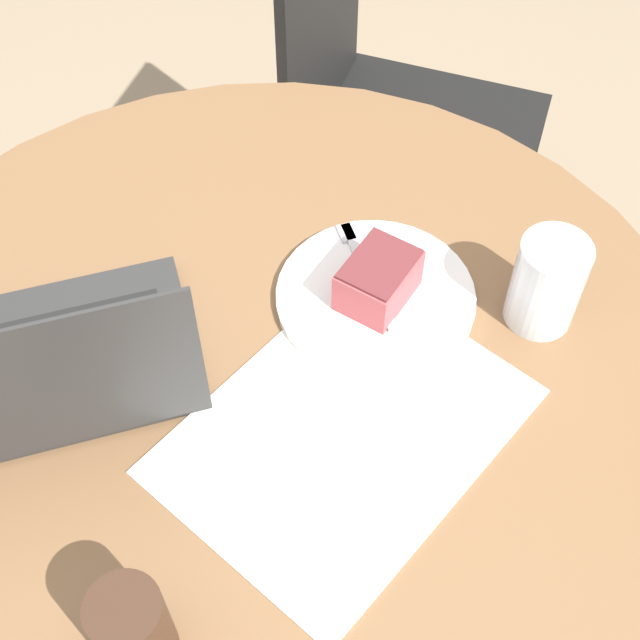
{
  "coord_description": "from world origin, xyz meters",
  "views": [
    {
      "loc": [
        -0.45,
        -0.29,
        1.6
      ],
      "look_at": [
        0.08,
        -0.03,
        0.81
      ],
      "focal_mm": 50.0,
      "sensor_mm": 36.0,
      "label": 1
    }
  ],
  "objects_px": {
    "chair": "(387,125)",
    "plate": "(376,297)",
    "coffee_glass": "(133,629)",
    "laptop": "(49,368)"
  },
  "relations": [
    {
      "from": "laptop",
      "to": "chair",
      "type": "bearing_deg",
      "value": 45.21
    },
    {
      "from": "chair",
      "to": "laptop",
      "type": "xyz_separation_m",
      "value": [
        -0.88,
        0.04,
        0.34
      ]
    },
    {
      "from": "plate",
      "to": "coffee_glass",
      "type": "xyz_separation_m",
      "value": [
        -0.46,
        0.03,
        0.05
      ]
    },
    {
      "from": "plate",
      "to": "coffee_glass",
      "type": "distance_m",
      "value": 0.47
    },
    {
      "from": "chair",
      "to": "coffee_glass",
      "type": "xyz_separation_m",
      "value": [
        -1.08,
        -0.2,
        0.36
      ]
    },
    {
      "from": "chair",
      "to": "plate",
      "type": "relative_size",
      "value": 3.82
    },
    {
      "from": "plate",
      "to": "laptop",
      "type": "distance_m",
      "value": 0.38
    },
    {
      "from": "plate",
      "to": "laptop",
      "type": "relative_size",
      "value": 0.62
    },
    {
      "from": "coffee_glass",
      "to": "laptop",
      "type": "height_order",
      "value": "laptop"
    },
    {
      "from": "chair",
      "to": "laptop",
      "type": "bearing_deg",
      "value": -9.1
    }
  ]
}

